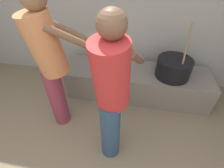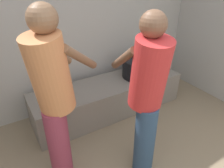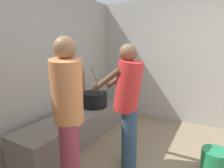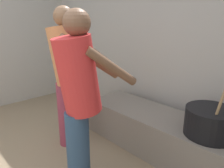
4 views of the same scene
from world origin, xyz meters
TOP-DOWN VIEW (x-y plane):
  - block_enclosure_rear at (0.00, 2.65)m, footprint 4.87×0.20m
  - hearth_ledge at (0.59, 2.13)m, footprint 2.11×0.60m
  - cooking_pot_main at (1.07, 2.09)m, footprint 0.47×0.47m
  - cook_in_orange_shirt at (-0.33, 1.43)m, footprint 0.73×0.66m
  - cook_in_red_shirt at (0.39, 1.12)m, footprint 0.44×0.71m

SIDE VIEW (x-z plane):
  - hearth_ledge at x=0.59m, z-range 0.00..0.45m
  - cooking_pot_main at x=1.07m, z-range 0.22..0.94m
  - cook_in_red_shirt at x=0.39m, z-range 0.11..1.68m
  - cook_in_orange_shirt at x=-0.33m, z-range 0.12..1.76m
  - block_enclosure_rear at x=0.00m, z-range 0.00..2.46m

